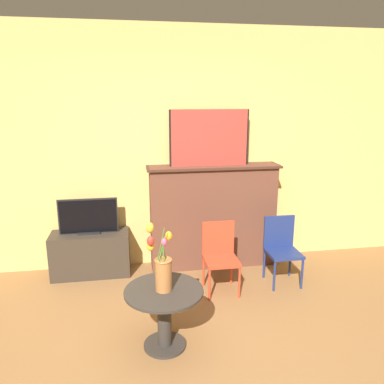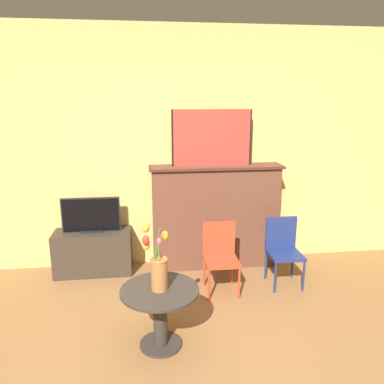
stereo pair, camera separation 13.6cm
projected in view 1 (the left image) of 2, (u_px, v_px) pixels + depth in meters
wall_back at (166, 150)px, 4.25m from camera, size 8.00×0.06×2.70m
fireplace_mantel at (213, 215)px, 4.34m from camera, size 1.50×0.34×1.19m
painting at (209, 138)px, 4.11m from camera, size 0.89×0.03×0.62m
tv_stand at (91, 254)px, 4.16m from camera, size 0.85×0.35×0.49m
tv_monitor at (88, 217)px, 4.06m from camera, size 0.63×0.12×0.39m
chair_red at (220, 253)px, 3.80m from camera, size 0.33×0.33×0.71m
chair_blue at (282, 246)px, 3.98m from camera, size 0.33×0.33×0.71m
side_table at (164, 310)px, 2.92m from camera, size 0.62×0.62×0.49m
vase_tulips at (162, 267)px, 2.83m from camera, size 0.20×0.21×0.54m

